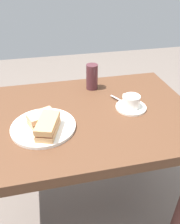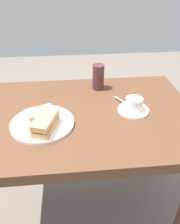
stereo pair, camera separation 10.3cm
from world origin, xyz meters
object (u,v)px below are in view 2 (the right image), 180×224
sandwich_back (45,123)px  spoon (123,102)px  drinking_glass (98,77)px  coffee_saucer (133,110)px  coffee_cup (134,103)px  sandwich_plate (43,123)px  sandwich_front (41,115)px  dining_table (82,132)px

sandwich_back → spoon: (-0.37, -0.18, -0.03)m
spoon → drinking_glass: drinking_glass is taller
coffee_saucer → spoon: bearing=-62.5°
coffee_cup → spoon: (0.03, -0.06, -0.03)m
sandwich_plate → sandwich_front: (0.00, -0.01, 0.03)m
coffee_saucer → coffee_cup: (0.00, -0.00, 0.04)m
spoon → coffee_cup: bearing=117.6°
spoon → drinking_glass: 0.22m
dining_table → sandwich_plate: sandwich_plate is taller
sandwich_front → coffee_cup: (-0.43, -0.06, 0.00)m
sandwich_front → drinking_glass: (-0.29, -0.30, 0.03)m
sandwich_plate → coffee_cup: (-0.42, -0.07, 0.03)m
dining_table → drinking_glass: bearing=-115.2°
spoon → sandwich_plate: bearing=19.0°
dining_table → coffee_cup: bearing=178.1°
sandwich_plate → sandwich_front: size_ratio=2.08×
sandwich_back → coffee_cup: size_ratio=1.60×
coffee_cup → drinking_glass: drinking_glass is taller
sandwich_plate → spoon: 0.41m
dining_table → coffee_cup: 0.29m
coffee_saucer → coffee_cup: bearing=-68.8°
sandwich_plate → sandwich_back: 0.06m
coffee_saucer → spoon: size_ratio=1.60×
sandwich_back → spoon: size_ratio=1.77×
dining_table → coffee_cup: (-0.25, 0.01, 0.16)m
coffee_saucer → drinking_glass: 0.29m
sandwich_plate → drinking_glass: drinking_glass is taller
sandwich_back → dining_table: bearing=-140.5°
sandwich_plate → coffee_saucer: sandwich_plate is taller
sandwich_plate → drinking_glass: (-0.29, -0.31, 0.06)m
coffee_saucer → drinking_glass: (0.14, -0.25, 0.06)m
sandwich_front → dining_table: bearing=-159.6°
coffee_saucer → spoon: (0.03, -0.07, 0.01)m
sandwich_back → sandwich_front: bearing=-70.6°
dining_table → spoon: 0.26m
sandwich_plate → drinking_glass: bearing=-132.2°
sandwich_plate → sandwich_back: (-0.02, 0.05, 0.04)m
sandwich_front → coffee_saucer: sandwich_front is taller
sandwich_plate → coffee_cup: coffee_cup is taller
dining_table → sandwich_front: bearing=20.4°
spoon → sandwich_back: bearing=26.3°
coffee_cup → drinking_glass: 0.28m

